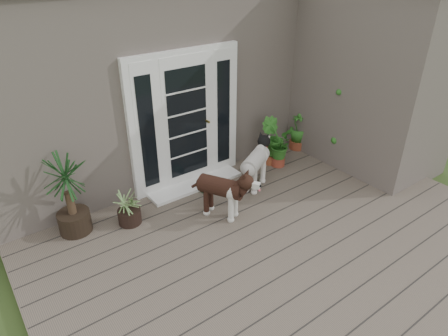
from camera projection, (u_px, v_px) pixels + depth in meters
deck at (291, 249)px, 5.17m from camera, size 6.20×4.60×0.12m
house_main at (137, 67)px, 7.44m from camera, size 7.40×4.00×3.10m
house_wing at (374, 80)px, 6.72m from camera, size 1.60×2.40×3.10m
door_unit at (186, 120)px, 6.06m from camera, size 1.90×0.14×2.15m
door_step at (196, 184)px, 6.43m from camera, size 1.60×0.40×0.05m
brindle_dog at (221, 195)px, 5.55m from camera, size 0.73×0.91×0.70m
white_dog at (255, 168)px, 6.24m from camera, size 0.91×0.72×0.70m
spider_plant at (128, 206)px, 5.43m from camera, size 0.70×0.70×0.57m
yucca at (69, 194)px, 5.12m from camera, size 1.02×1.02×1.18m
herb_a at (279, 151)px, 6.90m from camera, size 0.63×0.63×0.57m
herb_b at (272, 147)px, 6.98m from camera, size 0.59×0.59×0.63m
herb_c at (298, 133)px, 7.50m from camera, size 0.46×0.46×0.63m
sapling at (343, 126)px, 6.76m from camera, size 0.53×0.53×1.45m
clog_left at (205, 189)px, 6.25m from camera, size 0.19×0.34×0.10m
clog_right at (250, 180)px, 6.50m from camera, size 0.14×0.30×0.09m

